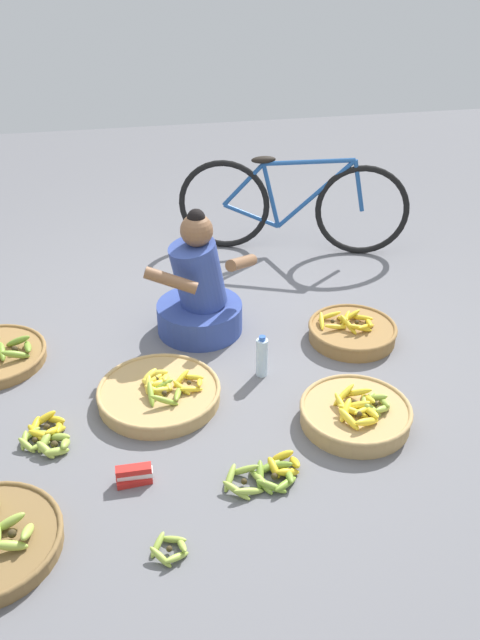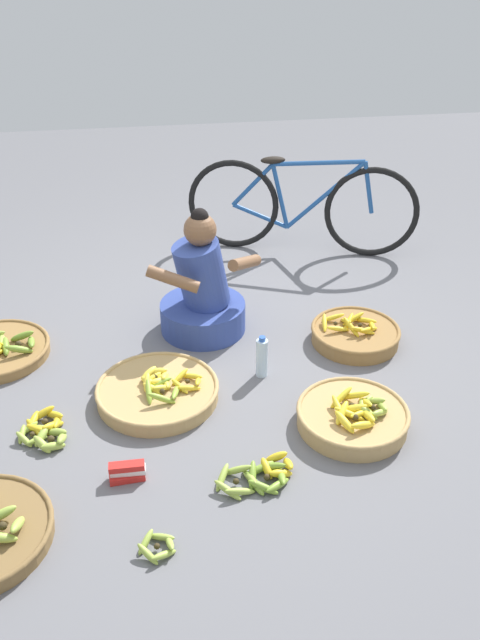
# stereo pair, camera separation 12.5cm
# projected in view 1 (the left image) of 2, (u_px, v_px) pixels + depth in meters

# --- Properties ---
(ground_plane) EXTENTS (10.00, 10.00, 0.00)m
(ground_plane) POSITION_uv_depth(u_px,v_px,m) (233.00, 354.00, 3.90)
(ground_plane) COLOR slate
(vendor_woman_front) EXTENTS (0.71, 0.53, 0.79)m
(vendor_woman_front) POSITION_uv_depth(u_px,v_px,m) (199.00, 294.00, 3.99)
(vendor_woman_front) COLOR #334793
(vendor_woman_front) RESTS_ON ground
(bicycle_leaning) EXTENTS (1.64, 0.56, 0.73)m
(bicycle_leaning) POSITION_uv_depth(u_px,v_px,m) (292.00, 206.00, 4.92)
(bicycle_leaning) COLOR black
(bicycle_leaning) RESTS_ON ground
(banana_basket_front_right) EXTENTS (0.56, 0.56, 0.17)m
(banana_basket_front_right) POSITION_uv_depth(u_px,v_px,m) (356.00, 413.00, 3.34)
(banana_basket_front_right) COLOR tan
(banana_basket_front_right) RESTS_ON ground
(banana_basket_back_left) EXTENTS (0.65, 0.65, 0.15)m
(banana_basket_back_left) POSITION_uv_depth(u_px,v_px,m) (159.00, 393.00, 3.50)
(banana_basket_back_left) COLOR tan
(banana_basket_back_left) RESTS_ON ground
(banana_basket_back_right) EXTENTS (0.53, 0.53, 0.17)m
(banana_basket_back_right) POSITION_uv_depth(u_px,v_px,m) (352.00, 331.00, 4.00)
(banana_basket_back_right) COLOR olive
(banana_basket_back_right) RESTS_ON ground
(loose_bananas_near_vendor) EXTENTS (0.27, 0.34, 0.09)m
(loose_bananas_near_vendor) POSITION_uv_depth(u_px,v_px,m) (47.00, 435.00, 3.24)
(loose_bananas_near_vendor) COLOR #9EB747
(loose_bananas_near_vendor) RESTS_ON ground
(loose_bananas_mid_left) EXTENTS (0.38, 0.25, 0.09)m
(loose_bananas_mid_left) POSITION_uv_depth(u_px,v_px,m) (268.00, 474.00, 3.02)
(loose_bananas_mid_left) COLOR #9EB747
(loose_bananas_mid_left) RESTS_ON ground
(loose_bananas_back_center) EXTENTS (0.17, 0.18, 0.07)m
(loose_bananas_back_center) POSITION_uv_depth(u_px,v_px,m) (170.00, 549.00, 2.67)
(loose_bananas_back_center) COLOR #9EB747
(loose_bananas_back_center) RESTS_ON ground
(water_bottle) EXTENTS (0.07, 0.07, 0.25)m
(water_bottle) POSITION_uv_depth(u_px,v_px,m) (262.00, 357.00, 3.66)
(water_bottle) COLOR silver
(water_bottle) RESTS_ON ground
(packet_carton_stack) EXTENTS (0.17, 0.07, 0.09)m
(packet_carton_stack) POSITION_uv_depth(u_px,v_px,m) (134.00, 475.00, 2.99)
(packet_carton_stack) COLOR red
(packet_carton_stack) RESTS_ON ground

